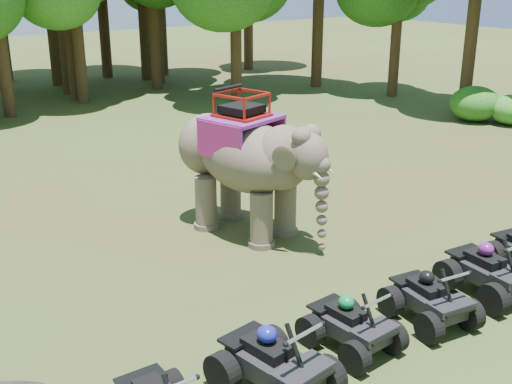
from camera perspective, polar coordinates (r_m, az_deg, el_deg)
ground at (r=13.27m, az=3.04°, el=-9.18°), size 110.00×110.00×0.00m
elephant at (r=15.70m, az=-0.99°, el=2.61°), size 2.97×4.64×3.60m
atv_1 at (r=10.21m, az=1.65°, el=-14.26°), size 1.62×2.04×1.38m
atv_2 at (r=11.42m, az=8.51°, el=-11.05°), size 1.30×1.70×1.20m
atv_3 at (r=12.51m, az=15.28°, el=-8.63°), size 1.42×1.80×1.23m
atv_4 at (r=13.82m, az=20.13°, el=-6.08°), size 1.50×1.94×1.36m
tree_1 at (r=32.39m, az=-15.68°, el=14.54°), size 5.52×5.52×7.89m
tree_2 at (r=35.39m, az=-9.11°, el=15.58°), size 5.71×5.71×8.16m
tree_3 at (r=31.67m, az=-1.82°, el=15.55°), size 5.85×5.85×8.36m
tree_5 at (r=33.67m, az=12.42°, el=14.37°), size 5.04×5.04×7.20m
tree_6 at (r=30.90m, az=18.79°, el=14.81°), size 6.11×6.11×8.72m
tree_33 at (r=38.18m, az=-17.15°, el=14.47°), size 4.98×4.98×7.11m
tree_42 at (r=40.12m, az=-8.43°, el=15.79°), size 5.46×5.46×7.80m
tree_46 at (r=37.68m, az=-17.89°, el=15.79°), size 6.30×6.30×9.00m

